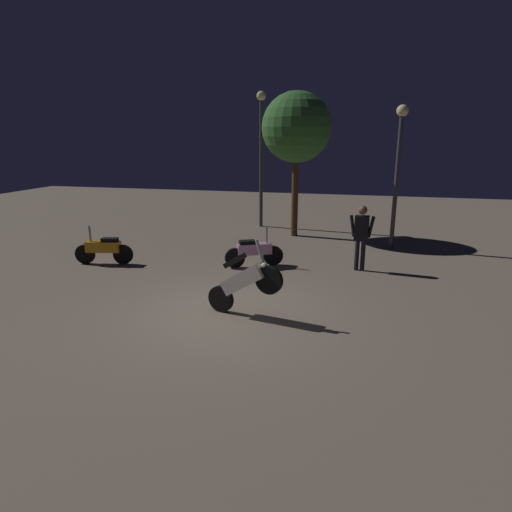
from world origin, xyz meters
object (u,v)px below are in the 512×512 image
Objects in this scene: person_rider_beside at (361,232)px; streetlamp_far at (398,158)px; motorcycle_pink_parked_right at (254,251)px; motorcycle_white_foreground at (244,281)px; motorcycle_orange_parked_left at (104,249)px; streetlamp_near at (261,143)px.

streetlamp_far reaches higher than person_rider_beside.
motorcycle_pink_parked_right is at bearing -141.29° from streetlamp_far.
motorcycle_white_foreground reaches higher than motorcycle_orange_parked_left.
person_rider_beside reaches higher than motorcycle_white_foreground.
motorcycle_pink_parked_right is 5.50m from streetlamp_far.
streetlamp_near is at bearing 114.97° from motorcycle_white_foreground.
motorcycle_pink_parked_right is (4.22, 0.77, 0.00)m from motorcycle_orange_parked_left.
streetlamp_near is 1.17× the size of streetlamp_far.
streetlamp_far is (3.20, 6.53, 2.13)m from motorcycle_white_foreground.
motorcycle_pink_parked_right is at bearing 114.64° from motorcycle_white_foreground.
motorcycle_orange_parked_left is 1.08× the size of motorcycle_pink_parked_right.
motorcycle_white_foreground is 5.56m from motorcycle_orange_parked_left.
streetlamp_near is (-1.11, 5.57, 2.85)m from motorcycle_pink_parked_right.
streetlamp_near is (-1.76, 9.01, 2.54)m from motorcycle_white_foreground.
person_rider_beside reaches higher than motorcycle_orange_parked_left.
motorcycle_orange_parked_left is 0.37× the size of streetlamp_far.
motorcycle_white_foreground is at bearing -106.07° from motorcycle_pink_parked_right.
person_rider_beside is 0.34× the size of streetlamp_near.
streetlamp_far is (3.85, 3.09, 2.44)m from motorcycle_pink_parked_right.
person_rider_beside is (7.09, 1.10, 0.63)m from motorcycle_orange_parked_left.
streetlamp_near is (3.11, 6.34, 2.85)m from motorcycle_orange_parked_left.
streetlamp_far is (4.96, -2.48, -0.41)m from streetlamp_near.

